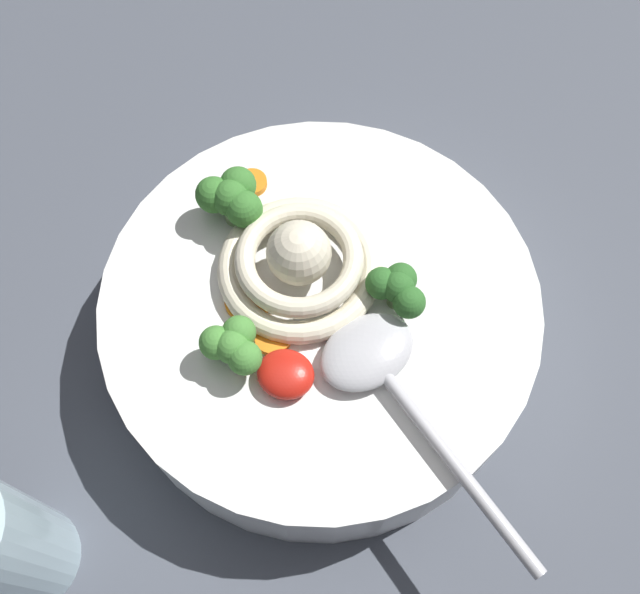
# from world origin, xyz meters

# --- Properties ---
(table_slab) EXTENTS (1.19, 1.19, 0.03)m
(table_slab) POSITION_xyz_m (0.00, 0.00, 0.01)
(table_slab) COLOR #474C56
(table_slab) RESTS_ON ground
(soup_bowl) EXTENTS (0.28, 0.28, 0.06)m
(soup_bowl) POSITION_xyz_m (-0.02, 0.01, 0.06)
(soup_bowl) COLOR white
(soup_bowl) RESTS_ON table_slab
(noodle_pile) EXTENTS (0.11, 0.11, 0.05)m
(noodle_pile) POSITION_xyz_m (-0.00, 0.00, 0.11)
(noodle_pile) COLOR beige
(noodle_pile) RESTS_ON soup_bowl
(soup_spoon) EXTENTS (0.16, 0.13, 0.02)m
(soup_spoon) POSITION_xyz_m (-0.07, 0.05, 0.10)
(soup_spoon) COLOR #B7B7BC
(soup_spoon) RESTS_ON soup_bowl
(chili_sauce_dollop) EXTENTS (0.03, 0.03, 0.02)m
(chili_sauce_dollop) POSITION_xyz_m (-0.02, 0.07, 0.10)
(chili_sauce_dollop) COLOR red
(chili_sauce_dollop) RESTS_ON soup_bowl
(broccoli_floret_beside_noodles) EXTENTS (0.05, 0.04, 0.04)m
(broccoli_floret_beside_noodles) POSITION_xyz_m (0.05, -0.03, 0.12)
(broccoli_floret_beside_noodles) COLOR #7A9E60
(broccoli_floret_beside_noodles) RESTS_ON soup_bowl
(broccoli_floret_center) EXTENTS (0.04, 0.03, 0.03)m
(broccoli_floret_center) POSITION_xyz_m (-0.06, 0.00, 0.11)
(broccoli_floret_center) COLOR #7A9E60
(broccoli_floret_center) RESTS_ON soup_bowl
(broccoli_floret_right) EXTENTS (0.04, 0.03, 0.03)m
(broccoli_floret_right) POSITION_xyz_m (0.02, 0.07, 0.11)
(broccoli_floret_right) COLOR #7A9E60
(broccoli_floret_right) RESTS_ON soup_bowl
(carrot_slice_near_spoon) EXTENTS (0.02, 0.02, 0.00)m
(carrot_slice_near_spoon) POSITION_xyz_m (0.00, 0.05, 0.10)
(carrot_slice_near_spoon) COLOR orange
(carrot_slice_near_spoon) RESTS_ON soup_bowl
(carrot_slice_extra_b) EXTENTS (0.02, 0.02, 0.01)m
(carrot_slice_extra_b) POSITION_xyz_m (0.05, -0.05, 0.10)
(carrot_slice_extra_b) COLOR orange
(carrot_slice_extra_b) RESTS_ON soup_bowl
(carrot_slice_rear) EXTENTS (0.03, 0.03, 0.00)m
(carrot_slice_rear) POSITION_xyz_m (0.02, 0.03, 0.10)
(carrot_slice_rear) COLOR orange
(carrot_slice_rear) RESTS_ON soup_bowl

